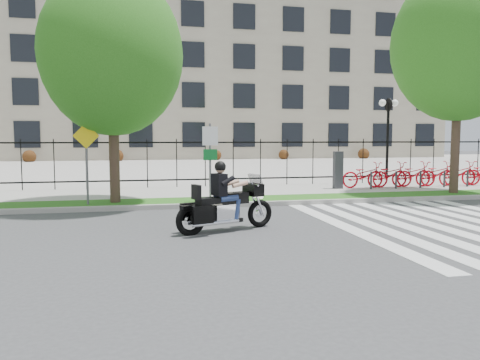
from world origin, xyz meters
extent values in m
plane|color=#3A3B3D|center=(0.00, 0.00, 0.00)|extent=(120.00, 120.00, 0.00)
cube|color=#9C9993|center=(0.00, 4.10, 0.07)|extent=(60.00, 0.20, 0.15)
cube|color=#205916|center=(0.00, 4.95, 0.07)|extent=(60.00, 1.50, 0.15)
cube|color=#A8A59D|center=(0.00, 7.45, 0.07)|extent=(60.00, 3.50, 0.15)
cube|color=#A8A59D|center=(0.00, 25.00, 0.05)|extent=(80.00, 34.00, 0.10)
cube|color=gray|center=(0.00, 45.00, 10.00)|extent=(60.00, 20.00, 20.00)
cylinder|color=black|center=(10.00, 12.00, 2.00)|extent=(0.14, 0.14, 4.00)
cylinder|color=black|center=(10.00, 12.00, 3.90)|extent=(0.06, 0.70, 0.70)
sphere|color=white|center=(9.65, 12.00, 4.00)|extent=(0.36, 0.36, 0.36)
sphere|color=white|center=(10.35, 12.00, 4.00)|extent=(0.36, 0.36, 0.36)
cylinder|color=#3E2A21|center=(-3.49, 4.95, 1.80)|extent=(0.32, 0.32, 3.31)
ellipsoid|color=#1F5714|center=(-3.49, 4.95, 4.78)|extent=(4.40, 4.40, 5.06)
cylinder|color=#3E2A21|center=(8.74, 4.95, 2.14)|extent=(0.32, 0.32, 3.98)
ellipsoid|color=#1F5714|center=(8.74, 4.95, 5.58)|extent=(4.85, 4.85, 5.57)
cube|color=#2D2D33|center=(5.10, 7.20, 0.90)|extent=(0.35, 0.25, 1.50)
imported|color=red|center=(6.30, 7.20, 0.68)|extent=(2.01, 0.70, 1.06)
cylinder|color=#2D2D33|center=(6.30, 6.70, 0.50)|extent=(0.08, 0.08, 0.70)
imported|color=red|center=(7.40, 7.20, 0.68)|extent=(2.01, 0.70, 1.06)
cylinder|color=#2D2D33|center=(7.40, 6.70, 0.50)|extent=(0.08, 0.08, 0.70)
imported|color=red|center=(8.50, 7.20, 0.68)|extent=(2.01, 0.70, 1.06)
cylinder|color=#2D2D33|center=(8.50, 6.70, 0.50)|extent=(0.08, 0.08, 0.70)
imported|color=red|center=(9.60, 7.20, 0.68)|extent=(2.01, 0.70, 1.06)
cylinder|color=#2D2D33|center=(9.60, 6.70, 0.50)|extent=(0.08, 0.08, 0.70)
imported|color=red|center=(10.70, 7.20, 0.68)|extent=(2.01, 0.70, 1.06)
cylinder|color=#2D2D33|center=(10.70, 6.70, 0.50)|extent=(0.08, 0.08, 0.70)
cylinder|color=#59595B|center=(-0.49, 4.60, 1.40)|extent=(0.07, 0.07, 2.50)
cube|color=white|center=(-0.49, 4.56, 2.25)|extent=(0.50, 0.03, 0.60)
cube|color=#0C6626|center=(-0.49, 4.56, 1.65)|extent=(0.45, 0.03, 0.35)
cylinder|color=#59595B|center=(-4.29, 4.60, 1.35)|extent=(0.07, 0.07, 2.40)
cube|color=yellow|center=(-4.29, 4.56, 2.25)|extent=(0.78, 0.03, 0.78)
torus|color=black|center=(0.15, 0.69, 0.34)|extent=(0.69, 0.35, 0.68)
torus|color=black|center=(-1.62, 0.07, 0.34)|extent=(0.73, 0.38, 0.72)
cube|color=black|center=(-0.04, 0.63, 0.94)|extent=(0.46, 0.61, 0.30)
cube|color=#26262B|center=(0.03, 0.65, 1.17)|extent=(0.30, 0.51, 0.30)
cube|color=silver|center=(-0.79, 0.37, 0.44)|extent=(0.67, 0.51, 0.39)
cube|color=black|center=(-0.51, 0.46, 0.77)|extent=(0.62, 0.50, 0.26)
cube|color=black|center=(-1.11, 0.25, 0.75)|extent=(0.77, 0.56, 0.14)
cube|color=black|center=(-1.48, 0.12, 0.97)|extent=(0.20, 0.35, 0.34)
cube|color=black|center=(-1.39, -0.16, 0.49)|extent=(0.52, 0.31, 0.39)
cube|color=black|center=(-1.58, 0.40, 0.49)|extent=(0.52, 0.31, 0.39)
cube|color=black|center=(-0.93, 0.32, 1.11)|extent=(0.35, 0.45, 0.51)
sphere|color=tan|center=(-0.90, 0.33, 1.48)|extent=(0.23, 0.23, 0.23)
sphere|color=black|center=(-0.90, 0.33, 1.52)|extent=(0.27, 0.27, 0.27)
camera|label=1|loc=(-2.74, -10.31, 2.18)|focal=35.00mm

